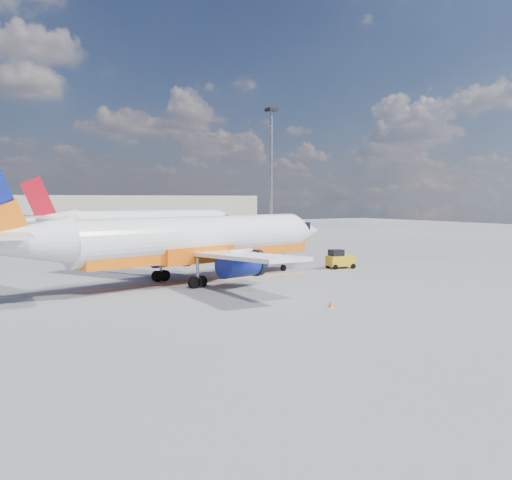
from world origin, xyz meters
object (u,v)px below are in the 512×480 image
second_jet (144,223)px  traffic_cone (331,304)px  gse_tug (340,259)px  main_jet (188,241)px

second_jet → traffic_cone: second_jet is taller
second_jet → traffic_cone: bearing=-93.5°
second_jet → gse_tug: second_jet is taller
main_jet → gse_tug: (18.09, 1.11, -2.76)m
main_jet → traffic_cone: main_jet is taller
gse_tug → traffic_cone: (-14.72, -16.49, -0.69)m
main_jet → second_jet: bearing=62.0°
main_jet → gse_tug: main_jet is taller
main_jet → second_jet: 42.14m
traffic_cone → second_jet: bearing=81.8°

